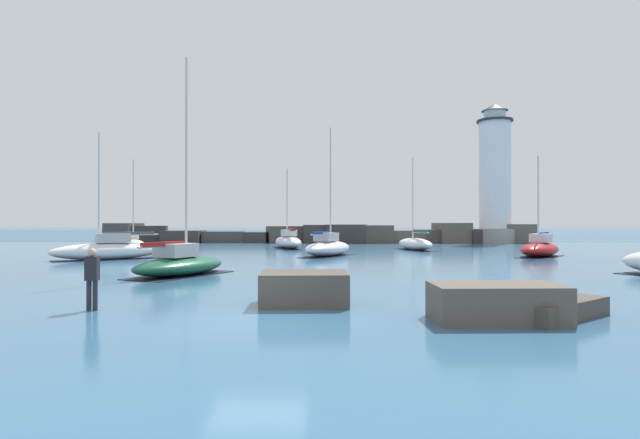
{
  "coord_description": "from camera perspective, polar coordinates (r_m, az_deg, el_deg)",
  "views": [
    {
      "loc": [
        1.79,
        -12.96,
        2.53
      ],
      "look_at": [
        1.25,
        24.85,
        2.8
      ],
      "focal_mm": 28.0,
      "sensor_mm": 36.0,
      "label": 1
    }
  ],
  "objects": [
    {
      "name": "lighthouse",
      "position": [
        66.75,
        19.35,
        4.18
      ],
      "size": [
        5.21,
        5.21,
        17.57
      ],
      "color": "gray",
      "rests_on": "ground"
    },
    {
      "name": "sailboat_moored_6",
      "position": [
        47.46,
        10.8,
        -2.73
      ],
      "size": [
        3.4,
        6.38,
        8.7
      ],
      "color": "white",
      "rests_on": "ground"
    },
    {
      "name": "sailboat_moored_0",
      "position": [
        25.07,
        -15.74,
        -4.85
      ],
      "size": [
        4.63,
        6.23,
        10.69
      ],
      "color": "#195138",
      "rests_on": "ground"
    },
    {
      "name": "ground_plane",
      "position": [
        13.33,
        -7.06,
        -11.36
      ],
      "size": [
        600.0,
        600.0,
        0.0
      ],
      "primitive_type": "plane",
      "color": "#336084"
    },
    {
      "name": "open_sea_beyond",
      "position": [
        124.0,
        -0.01,
        -1.57
      ],
      "size": [
        400.0,
        116.0,
        0.01
      ],
      "color": "#235175",
      "rests_on": "ground"
    },
    {
      "name": "sailboat_moored_3",
      "position": [
        49.84,
        -3.66,
        -2.5
      ],
      "size": [
        4.12,
        7.82,
        8.02
      ],
      "color": "white",
      "rests_on": "ground"
    },
    {
      "name": "person_on_rocks",
      "position": [
        15.91,
        -24.6,
        -5.84
      ],
      "size": [
        0.36,
        0.24,
        1.8
      ],
      "color": "#282833",
      "rests_on": "ground"
    },
    {
      "name": "breakwater_jetty",
      "position": [
        63.93,
        1.7,
        -1.73
      ],
      "size": [
        54.69,
        6.84,
        2.53
      ],
      "color": "#423D38",
      "rests_on": "ground"
    },
    {
      "name": "sailboat_moored_2",
      "position": [
        37.47,
        -23.08,
        -3.2
      ],
      "size": [
        7.04,
        5.58,
        8.73
      ],
      "color": "white",
      "rests_on": "ground"
    },
    {
      "name": "sailboat_moored_4",
      "position": [
        52.87,
        -20.7,
        -2.48
      ],
      "size": [
        5.03,
        6.06,
        8.79
      ],
      "color": "white",
      "rests_on": "ground"
    },
    {
      "name": "sailboat_moored_5",
      "position": [
        40.94,
        23.83,
        -3.03
      ],
      "size": [
        5.26,
        5.96,
        7.53
      ],
      "color": "maroon",
      "rests_on": "ground"
    },
    {
      "name": "foreground_rocks",
      "position": [
        13.22,
        -1.5,
        -9.73
      ],
      "size": [
        19.27,
        8.87,
        1.01
      ],
      "color": "#4C443D",
      "rests_on": "ground"
    },
    {
      "name": "sailboat_moored_7",
      "position": [
        38.22,
        0.91,
        -3.18
      ],
      "size": [
        4.77,
        6.82,
        9.94
      ],
      "color": "white",
      "rests_on": "ground"
    }
  ]
}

